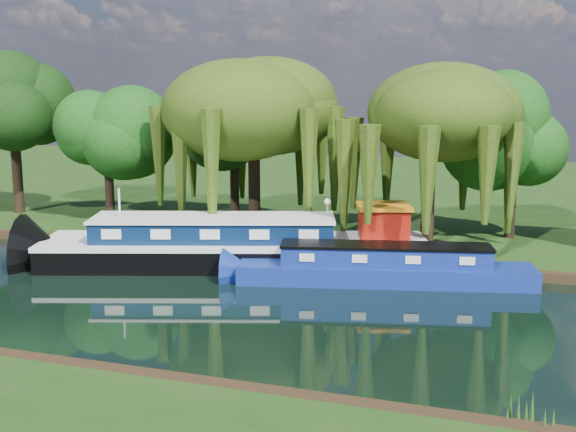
% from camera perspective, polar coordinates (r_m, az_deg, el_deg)
% --- Properties ---
extents(ground, '(120.00, 120.00, 0.00)m').
position_cam_1_polar(ground, '(29.92, -3.22, -7.26)').
color(ground, black).
extents(far_bank, '(120.00, 52.00, 0.45)m').
position_cam_1_polar(far_bank, '(62.03, 8.43, 2.09)').
color(far_bank, '#17320D').
rests_on(far_bank, ground).
extents(dutch_barge, '(19.77, 10.10, 4.09)m').
position_cam_1_polar(dutch_barge, '(36.57, -3.96, -2.35)').
color(dutch_barge, black).
rests_on(dutch_barge, ground).
extents(narrowboat, '(13.72, 5.30, 1.98)m').
position_cam_1_polar(narrowboat, '(33.57, 7.68, -4.13)').
color(narrowboat, navy).
rests_on(narrowboat, ground).
extents(red_dinghy, '(3.49, 2.84, 0.64)m').
position_cam_1_polar(red_dinghy, '(41.23, -18.79, -2.87)').
color(red_dinghy, maroon).
rests_on(red_dinghy, ground).
extents(willow_left, '(8.07, 8.07, 9.68)m').
position_cam_1_polar(willow_left, '(42.11, -2.73, 8.22)').
color(willow_left, black).
rests_on(willow_left, far_bank).
extents(willow_right, '(7.28, 7.28, 8.86)m').
position_cam_1_polar(willow_right, '(38.32, 11.20, 6.98)').
color(willow_right, black).
rests_on(willow_right, far_bank).
extents(tree_far_left, '(5.10, 5.10, 8.22)m').
position_cam_1_polar(tree_far_left, '(47.24, -14.11, 6.46)').
color(tree_far_left, black).
rests_on(tree_far_left, far_bank).
extents(tree_far_back, '(5.77, 5.77, 9.70)m').
position_cam_1_polar(tree_far_back, '(51.91, -20.90, 7.67)').
color(tree_far_back, black).
rests_on(tree_far_back, far_bank).
extents(tree_far_mid, '(5.03, 5.03, 8.23)m').
position_cam_1_polar(tree_far_mid, '(45.67, -4.30, 6.68)').
color(tree_far_mid, black).
rests_on(tree_far_mid, far_bank).
extents(tree_far_right, '(4.91, 4.91, 8.04)m').
position_cam_1_polar(tree_far_right, '(42.34, 17.45, 5.74)').
color(tree_far_right, black).
rests_on(tree_far_right, far_bank).
extents(lamppost, '(0.36, 0.36, 2.56)m').
position_cam_1_polar(lamppost, '(38.90, 3.13, 0.54)').
color(lamppost, silver).
rests_on(lamppost, far_bank).
extents(mooring_posts, '(19.16, 0.16, 1.00)m').
position_cam_1_polar(mooring_posts, '(37.49, 0.79, -2.11)').
color(mooring_posts, silver).
rests_on(mooring_posts, far_bank).
extents(reeds_near, '(33.70, 1.50, 1.10)m').
position_cam_1_polar(reeds_near, '(21.06, 6.89, -13.54)').
color(reeds_near, '#1E4512').
rests_on(reeds_near, ground).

